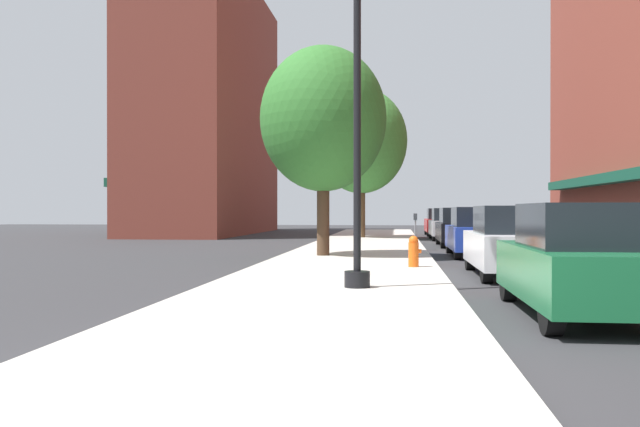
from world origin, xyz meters
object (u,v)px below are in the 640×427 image
(car_blue, at_px, (477,233))
(tree_mid, at_px, (323,119))
(car_black, at_px, (459,228))
(car_white, at_px, (512,242))
(car_silver, at_px, (448,224))
(parking_meter_near, at_px, (415,226))
(tree_near, at_px, (361,141))
(lamppost, at_px, (357,122))
(fire_hydrant, at_px, (414,251))
(car_red, at_px, (440,222))
(car_green, at_px, (582,262))

(car_blue, bearing_deg, tree_mid, -163.07)
(tree_mid, relative_size, car_black, 1.55)
(car_white, xyz_separation_m, car_blue, (0.00, 6.74, 0.00))
(car_white, relative_size, car_silver, 1.00)
(car_white, distance_m, car_black, 13.03)
(parking_meter_near, height_order, tree_near, tree_near)
(lamppost, height_order, car_white, lamppost)
(parking_meter_near, height_order, tree_mid, tree_mid)
(car_black, xyz_separation_m, car_silver, (0.00, 6.29, 0.00))
(parking_meter_near, bearing_deg, car_blue, -59.66)
(lamppost, height_order, tree_near, tree_near)
(fire_hydrant, bearing_deg, car_blue, 68.49)
(fire_hydrant, bearing_deg, tree_mid, 124.06)
(car_blue, bearing_deg, car_black, 88.72)
(car_red, bearing_deg, parking_meter_near, -99.59)
(tree_mid, distance_m, car_blue, 6.40)
(car_black, height_order, car_red, same)
(car_silver, bearing_deg, parking_meter_near, -99.87)
(tree_near, distance_m, car_blue, 14.05)
(fire_hydrant, relative_size, car_white, 0.18)
(fire_hydrant, bearing_deg, car_black, 79.37)
(tree_near, xyz_separation_m, tree_mid, (-0.49, -14.21, -0.75))
(lamppost, xyz_separation_m, car_white, (3.42, 3.62, -2.39))
(car_white, bearing_deg, car_blue, 89.32)
(car_green, height_order, car_white, same)
(car_black, bearing_deg, car_blue, -91.37)
(car_red, bearing_deg, car_green, -92.22)
(car_green, xyz_separation_m, car_black, (0.00, 18.99, 0.00))
(tree_near, xyz_separation_m, car_white, (4.51, -19.30, -4.39))
(parking_meter_near, height_order, car_green, car_green)
(tree_mid, distance_m, car_green, 12.67)
(car_blue, relative_size, car_silver, 1.00)
(tree_near, bearing_deg, car_blue, -70.26)
(tree_near, height_order, car_red, tree_near)
(lamppost, relative_size, fire_hydrant, 7.47)
(tree_mid, relative_size, car_blue, 1.55)
(tree_near, height_order, car_silver, tree_near)
(parking_meter_near, relative_size, tree_mid, 0.20)
(fire_hydrant, distance_m, parking_meter_near, 9.06)
(fire_hydrant, xyz_separation_m, car_silver, (2.25, 18.29, 0.29))
(car_silver, bearing_deg, lamppost, -96.44)
(car_white, xyz_separation_m, car_black, (0.00, 13.03, 0.00))
(fire_hydrant, height_order, parking_meter_near, parking_meter_near)
(car_black, bearing_deg, tree_mid, -123.61)
(lamppost, distance_m, parking_meter_near, 13.96)
(lamppost, distance_m, tree_near, 23.04)
(car_white, bearing_deg, lamppost, -134.02)
(car_silver, xyz_separation_m, car_red, (0.00, 5.83, 0.00))
(fire_hydrant, bearing_deg, car_red, 84.67)
(car_blue, height_order, car_silver, same)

